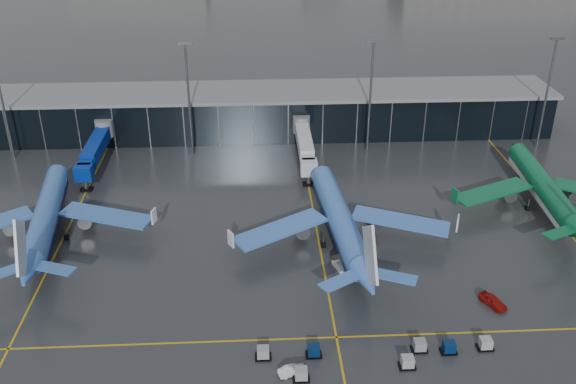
{
  "coord_description": "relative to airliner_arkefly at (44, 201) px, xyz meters",
  "views": [
    {
      "loc": [
        -0.53,
        -84.76,
        59.11
      ],
      "look_at": [
        5.0,
        18.0,
        6.0
      ],
      "focal_mm": 40.0,
      "sensor_mm": 36.0,
      "label": 1
    }
  ],
  "objects": [
    {
      "name": "airliner_aer_lingus",
      "position": [
        91.42,
        6.28,
        -0.16
      ],
      "size": [
        40.64,
        45.54,
        13.25
      ],
      "primitive_type": null,
      "rotation": [
        0.0,
        0.0,
        -0.07
      ],
      "color": "#0B6238",
      "rests_on": "ground"
    },
    {
      "name": "jet_bridges",
      "position": [
        2.51,
        27.79,
        -2.24
      ],
      "size": [
        94.0,
        27.5,
        7.2
      ],
      "color": "#595B60",
      "rests_on": "ground"
    },
    {
      "name": "ground",
      "position": [
        37.51,
        -15.2,
        -6.79
      ],
      "size": [
        600.0,
        600.0,
        0.0
      ],
      "primitive_type": "plane",
      "color": "#282B2D",
      "rests_on": "ground"
    },
    {
      "name": "mobile_airstair",
      "position": [
        50.5,
        -13.04,
        -6.02
      ],
      "size": [
        3.15,
        3.75,
        3.45
      ],
      "rotation": [
        0.0,
        0.0,
        0.34
      ],
      "color": "white",
      "rests_on": "ground"
    },
    {
      "name": "service_van_white",
      "position": [
        40.93,
        -37.06,
        -6.17
      ],
      "size": [
        3.97,
        2.46,
        1.24
      ],
      "primitive_type": "imported",
      "rotation": [
        0.0,
        0.0,
        1.9
      ],
      "color": "silver",
      "rests_on": "ground"
    },
    {
      "name": "taxi_lines",
      "position": [
        47.51,
        -4.59,
        -6.78
      ],
      "size": [
        220.0,
        120.0,
        0.02
      ],
      "color": "gold",
      "rests_on": "ground"
    },
    {
      "name": "terminal_pier",
      "position": [
        37.51,
        46.8,
        -1.37
      ],
      "size": [
        142.0,
        17.0,
        10.7
      ],
      "color": "black",
      "rests_on": "ground"
    },
    {
      "name": "flood_masts",
      "position": [
        42.51,
        34.8,
        7.02
      ],
      "size": [
        203.0,
        0.5,
        25.5
      ],
      "color": "#595B60",
      "rests_on": "ground"
    },
    {
      "name": "airliner_arkefly",
      "position": [
        0.0,
        0.0,
        0.0
      ],
      "size": [
        44.42,
        49.03,
        13.58
      ],
      "primitive_type": null,
      "rotation": [
        0.0,
        0.0,
        0.14
      ],
      "color": "#396ABC",
      "rests_on": "ground"
    },
    {
      "name": "airliner_klm_near",
      "position": [
        51.01,
        -4.2,
        0.18
      ],
      "size": [
        43.32,
        48.39,
        13.93
      ],
      "primitive_type": null,
      "rotation": [
        0.0,
        0.0,
        0.08
      ],
      "color": "#4075D2",
      "rests_on": "ground"
    },
    {
      "name": "baggage_carts",
      "position": [
        52.48,
        -34.81,
        -6.03
      ],
      "size": [
        32.43,
        6.1,
        1.7
      ],
      "color": "black",
      "rests_on": "ground"
    },
    {
      "name": "service_van_red",
      "position": [
        71.73,
        -24.21,
        -6.0
      ],
      "size": [
        3.8,
        4.99,
        1.59
      ],
      "primitive_type": "imported",
      "rotation": [
        0.0,
        0.0,
        0.48
      ],
      "color": "#960F0B",
      "rests_on": "ground"
    }
  ]
}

